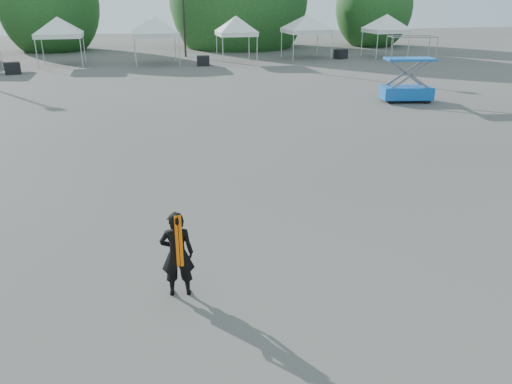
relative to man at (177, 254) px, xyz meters
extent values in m
plane|color=#474442|center=(1.15, 2.81, -0.77)|extent=(120.00, 120.00, 0.00)
cylinder|color=#382314|center=(-6.85, 42.81, 0.37)|extent=(0.36, 0.36, 2.27)
ellipsoid|color=#18481A|center=(-6.85, 42.81, 3.17)|extent=(4.16, 4.16, 4.78)
cylinder|color=#382314|center=(10.15, 41.81, 0.63)|extent=(0.36, 0.36, 2.80)
cylinder|color=#382314|center=(23.15, 39.81, 0.28)|extent=(0.36, 0.36, 2.10)
ellipsoid|color=#18481A|center=(23.15, 39.81, 2.87)|extent=(3.84, 3.84, 4.42)
cylinder|color=silver|center=(-9.29, 32.67, 0.23)|extent=(0.06, 0.06, 2.00)
cylinder|color=silver|center=(-6.50, 30.23, 0.23)|extent=(0.06, 0.06, 2.00)
cylinder|color=silver|center=(-3.58, 30.23, 0.23)|extent=(0.06, 0.06, 2.00)
cylinder|color=silver|center=(-6.50, 33.14, 0.23)|extent=(0.06, 0.06, 2.00)
cylinder|color=silver|center=(-3.58, 33.14, 0.23)|extent=(0.06, 0.06, 2.00)
cube|color=white|center=(-5.04, 31.69, 1.31)|extent=(3.12, 3.12, 0.30)
pyramid|color=white|center=(-5.04, 31.69, 2.56)|extent=(4.41, 4.41, 1.10)
cylinder|color=silver|center=(0.08, 29.28, 0.23)|extent=(0.06, 0.06, 2.00)
cylinder|color=silver|center=(3.10, 29.28, 0.23)|extent=(0.06, 0.06, 2.00)
cylinder|color=silver|center=(0.08, 32.31, 0.23)|extent=(0.06, 0.06, 2.00)
cylinder|color=silver|center=(3.10, 32.31, 0.23)|extent=(0.06, 0.06, 2.00)
cube|color=white|center=(1.59, 30.80, 1.31)|extent=(3.22, 3.22, 0.30)
pyramid|color=white|center=(1.59, 30.80, 2.56)|extent=(4.56, 4.56, 1.10)
cylinder|color=silver|center=(6.16, 28.92, 0.23)|extent=(0.06, 0.06, 2.00)
cylinder|color=silver|center=(8.70, 28.92, 0.23)|extent=(0.06, 0.06, 2.00)
cylinder|color=silver|center=(6.16, 31.46, 0.23)|extent=(0.06, 0.06, 2.00)
cylinder|color=silver|center=(8.70, 31.46, 0.23)|extent=(0.06, 0.06, 2.00)
cube|color=white|center=(7.43, 30.19, 1.31)|extent=(2.73, 2.73, 0.30)
pyramid|color=white|center=(7.43, 30.19, 2.56)|extent=(3.87, 3.87, 1.10)
cylinder|color=silver|center=(11.78, 29.90, 0.23)|extent=(0.06, 0.06, 2.00)
cylinder|color=silver|center=(14.90, 29.90, 0.23)|extent=(0.06, 0.06, 2.00)
cylinder|color=silver|center=(11.78, 33.01, 0.23)|extent=(0.06, 0.06, 2.00)
cylinder|color=silver|center=(14.90, 33.01, 0.23)|extent=(0.06, 0.06, 2.00)
cube|color=white|center=(13.34, 31.46, 1.31)|extent=(3.31, 3.31, 0.30)
pyramid|color=white|center=(13.34, 31.46, 2.56)|extent=(4.68, 4.68, 1.10)
cylinder|color=silver|center=(18.26, 28.99, 0.23)|extent=(0.06, 0.06, 2.00)
cylinder|color=silver|center=(20.97, 28.99, 0.23)|extent=(0.06, 0.06, 2.00)
cylinder|color=silver|center=(18.26, 31.69, 0.23)|extent=(0.06, 0.06, 2.00)
cylinder|color=silver|center=(20.97, 31.69, 0.23)|extent=(0.06, 0.06, 2.00)
cube|color=white|center=(19.61, 30.34, 1.31)|extent=(2.91, 2.91, 0.30)
pyramid|color=white|center=(19.61, 30.34, 2.56)|extent=(4.11, 4.11, 1.10)
imported|color=black|center=(0.00, 0.00, 0.00)|extent=(0.60, 0.43, 1.53)
cube|color=#FF6605|center=(0.00, -0.15, 0.30)|extent=(0.12, 0.02, 0.92)
cube|color=#0D57B3|center=(12.20, 13.88, -0.33)|extent=(2.51, 1.61, 0.58)
cube|color=#0D57B3|center=(12.20, 13.88, 1.22)|extent=(2.41, 1.54, 0.10)
cylinder|color=black|center=(11.25, 13.59, -0.59)|extent=(0.37, 0.21, 0.35)
cylinder|color=black|center=(12.96, 13.23, -0.59)|extent=(0.37, 0.21, 0.35)
cylinder|color=black|center=(11.45, 14.54, -0.59)|extent=(0.37, 0.21, 0.35)
cylinder|color=black|center=(13.15, 14.18, -0.59)|extent=(0.37, 0.21, 0.35)
cube|color=black|center=(-7.72, 27.99, -0.40)|extent=(1.09, 0.93, 0.73)
cube|color=black|center=(4.74, 29.02, -0.42)|extent=(0.98, 0.81, 0.69)
cube|color=black|center=(15.96, 30.54, -0.41)|extent=(1.13, 1.03, 0.72)
camera|label=1|loc=(-0.51, -7.41, 4.02)|focal=35.00mm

